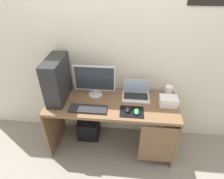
{
  "coord_description": "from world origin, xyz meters",
  "views": [
    {
      "loc": [
        0.17,
        -1.72,
        2.09
      ],
      "look_at": [
        0.0,
        0.0,
        0.92
      ],
      "focal_mm": 30.18,
      "sensor_mm": 36.0,
      "label": 1
    }
  ],
  "objects_px": {
    "laptop": "(136,93)",
    "projector": "(168,101)",
    "subwoofer": "(89,127)",
    "monitor": "(95,80)",
    "mouse_right": "(137,112)",
    "pc_tower": "(57,80)",
    "keyboard": "(88,109)",
    "mouse_left": "(128,110)",
    "speaker": "(168,92)"
  },
  "relations": [
    {
      "from": "speaker",
      "to": "subwoofer",
      "type": "relative_size",
      "value": 0.51
    },
    {
      "from": "keyboard",
      "to": "mouse_right",
      "type": "height_order",
      "value": "mouse_right"
    },
    {
      "from": "keyboard",
      "to": "subwoofer",
      "type": "relative_size",
      "value": 1.46
    },
    {
      "from": "laptop",
      "to": "subwoofer",
      "type": "xyz_separation_m",
      "value": [
        -0.62,
        0.0,
        -0.64
      ]
    },
    {
      "from": "pc_tower",
      "to": "mouse_left",
      "type": "bearing_deg",
      "value": -11.91
    },
    {
      "from": "speaker",
      "to": "mouse_left",
      "type": "distance_m",
      "value": 0.57
    },
    {
      "from": "laptop",
      "to": "keyboard",
      "type": "bearing_deg",
      "value": -149.83
    },
    {
      "from": "speaker",
      "to": "mouse_right",
      "type": "bearing_deg",
      "value": -138.08
    },
    {
      "from": "pc_tower",
      "to": "mouse_right",
      "type": "bearing_deg",
      "value": -12.21
    },
    {
      "from": "mouse_left",
      "to": "mouse_right",
      "type": "height_order",
      "value": "same"
    },
    {
      "from": "laptop",
      "to": "mouse_left",
      "type": "height_order",
      "value": "laptop"
    },
    {
      "from": "speaker",
      "to": "mouse_left",
      "type": "height_order",
      "value": "speaker"
    },
    {
      "from": "subwoofer",
      "to": "pc_tower",
      "type": "bearing_deg",
      "value": -157.28
    },
    {
      "from": "pc_tower",
      "to": "keyboard",
      "type": "height_order",
      "value": "pc_tower"
    },
    {
      "from": "speaker",
      "to": "mouse_right",
      "type": "distance_m",
      "value": 0.51
    },
    {
      "from": "speaker",
      "to": "keyboard",
      "type": "bearing_deg",
      "value": -159.86
    },
    {
      "from": "monitor",
      "to": "mouse_right",
      "type": "relative_size",
      "value": 5.04
    },
    {
      "from": "pc_tower",
      "to": "speaker",
      "type": "xyz_separation_m",
      "value": [
        1.28,
        0.14,
        -0.18
      ]
    },
    {
      "from": "speaker",
      "to": "pc_tower",
      "type": "bearing_deg",
      "value": -173.73
    },
    {
      "from": "pc_tower",
      "to": "subwoofer",
      "type": "xyz_separation_m",
      "value": [
        0.28,
        0.12,
        -0.85
      ]
    },
    {
      "from": "pc_tower",
      "to": "keyboard",
      "type": "bearing_deg",
      "value": -26.89
    },
    {
      "from": "mouse_right",
      "to": "mouse_left",
      "type": "bearing_deg",
      "value": 165.26
    },
    {
      "from": "speaker",
      "to": "keyboard",
      "type": "distance_m",
      "value": 0.97
    },
    {
      "from": "mouse_left",
      "to": "subwoofer",
      "type": "distance_m",
      "value": 0.86
    },
    {
      "from": "monitor",
      "to": "projector",
      "type": "height_order",
      "value": "monitor"
    },
    {
      "from": "monitor",
      "to": "keyboard",
      "type": "bearing_deg",
      "value": -96.81
    },
    {
      "from": "keyboard",
      "to": "monitor",
      "type": "bearing_deg",
      "value": 83.19
    },
    {
      "from": "projector",
      "to": "mouse_right",
      "type": "relative_size",
      "value": 2.08
    },
    {
      "from": "pc_tower",
      "to": "monitor",
      "type": "xyz_separation_m",
      "value": [
        0.41,
        0.09,
        -0.04
      ]
    },
    {
      "from": "pc_tower",
      "to": "monitor",
      "type": "height_order",
      "value": "pc_tower"
    },
    {
      "from": "pc_tower",
      "to": "projector",
      "type": "xyz_separation_m",
      "value": [
        1.26,
        -0.02,
        -0.2
      ]
    },
    {
      "from": "pc_tower",
      "to": "speaker",
      "type": "relative_size",
      "value": 3.43
    },
    {
      "from": "subwoofer",
      "to": "projector",
      "type": "bearing_deg",
      "value": -7.93
    },
    {
      "from": "laptop",
      "to": "mouse_left",
      "type": "relative_size",
      "value": 3.39
    },
    {
      "from": "monitor",
      "to": "keyboard",
      "type": "xyz_separation_m",
      "value": [
        -0.03,
        -0.28,
        -0.2
      ]
    },
    {
      "from": "laptop",
      "to": "mouse_right",
      "type": "height_order",
      "value": "laptop"
    },
    {
      "from": "laptop",
      "to": "projector",
      "type": "distance_m",
      "value": 0.38
    },
    {
      "from": "laptop",
      "to": "projector",
      "type": "bearing_deg",
      "value": -20.27
    },
    {
      "from": "projector",
      "to": "mouse_left",
      "type": "bearing_deg",
      "value": -161.31
    },
    {
      "from": "monitor",
      "to": "speaker",
      "type": "bearing_deg",
      "value": 3.19
    },
    {
      "from": "mouse_left",
      "to": "laptop",
      "type": "bearing_deg",
      "value": 72.46
    },
    {
      "from": "projector",
      "to": "subwoofer",
      "type": "bearing_deg",
      "value": 172.07
    },
    {
      "from": "monitor",
      "to": "subwoofer",
      "type": "relative_size",
      "value": 1.68
    },
    {
      "from": "mouse_left",
      "to": "monitor",
      "type": "bearing_deg",
      "value": 146.7
    },
    {
      "from": "monitor",
      "to": "projector",
      "type": "relative_size",
      "value": 2.42
    },
    {
      "from": "pc_tower",
      "to": "mouse_right",
      "type": "height_order",
      "value": "pc_tower"
    },
    {
      "from": "mouse_left",
      "to": "pc_tower",
      "type": "bearing_deg",
      "value": 168.09
    },
    {
      "from": "projector",
      "to": "keyboard",
      "type": "xyz_separation_m",
      "value": [
        -0.89,
        -0.17,
        -0.04
      ]
    },
    {
      "from": "monitor",
      "to": "subwoofer",
      "type": "distance_m",
      "value": 0.82
    },
    {
      "from": "laptop",
      "to": "keyboard",
      "type": "distance_m",
      "value": 0.61
    }
  ]
}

